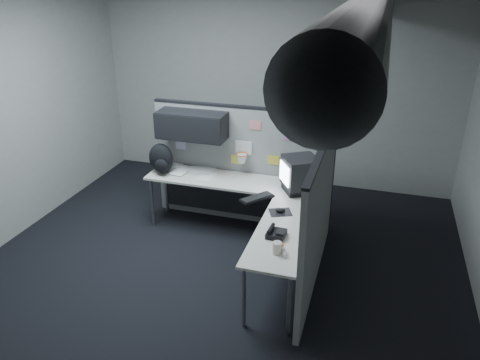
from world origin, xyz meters
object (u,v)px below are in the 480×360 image
(backpack, at_px, (161,159))
(monitor, at_px, (300,174))
(phone, at_px, (276,233))
(desk, at_px, (246,200))
(keyboard, at_px, (257,198))

(backpack, bearing_deg, monitor, -7.15)
(monitor, bearing_deg, phone, -78.11)
(desk, xyz_separation_m, keyboard, (0.18, -0.17, 0.13))
(keyboard, height_order, backpack, backpack)
(desk, bearing_deg, keyboard, -42.33)
(phone, bearing_deg, keyboard, 131.84)
(keyboard, distance_m, phone, 0.85)
(monitor, relative_size, backpack, 1.31)
(keyboard, relative_size, phone, 2.00)
(keyboard, bearing_deg, desk, 131.06)
(desk, xyz_separation_m, monitor, (0.62, 0.20, 0.34))
(monitor, height_order, keyboard, monitor)
(backpack, bearing_deg, phone, -38.39)
(monitor, distance_m, phone, 1.13)
(monitor, xyz_separation_m, backpack, (-1.86, 0.03, -0.03))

